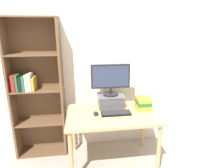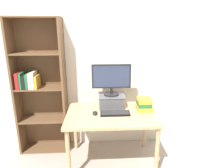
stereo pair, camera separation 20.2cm
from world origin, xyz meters
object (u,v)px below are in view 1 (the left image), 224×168
Objects in this scene: riser_box at (111,100)px; keyboard at (116,113)px; bookshelf_unit at (36,89)px; book_stack at (143,103)px; computer_monitor at (111,78)px; desk at (112,119)px; computer_mouse at (96,113)px.

keyboard is (0.03, -0.26, -0.08)m from riser_box.
bookshelf_unit reaches higher than book_stack.
riser_box is 0.68× the size of computer_monitor.
riser_box is 1.52× the size of book_stack.
bookshelf_unit is (-0.98, 0.38, 0.33)m from desk.
desk is at bearing -92.72° from riser_box.
bookshelf_unit is at bearing 170.79° from computer_monitor.
riser_box is 0.27m from keyboard.
keyboard is at bearing -22.29° from bookshelf_unit.
computer_mouse is (-0.22, -0.24, -0.38)m from computer_monitor.
riser_box reaches higher than desk.
computer_monitor is (0.01, 0.22, 0.48)m from desk.
bookshelf_unit is 3.67× the size of computer_monitor.
computer_monitor is (0.99, -0.16, 0.15)m from bookshelf_unit.
riser_box is at bearing 87.28° from desk.
keyboard reaches higher than desk.
book_stack is (0.42, -0.13, -0.32)m from computer_monitor.
bookshelf_unit reaches higher than computer_monitor.
computer_monitor is at bearing 87.26° from desk.
book_stack is at bearing -11.53° from bookshelf_unit.
computer_monitor reaches higher than riser_box.
computer_monitor is 1.40× the size of keyboard.
desk is 3.07× the size of keyboard.
computer_monitor reaches higher than keyboard.
book_stack reaches higher than desk.
computer_monitor is 2.23× the size of book_stack.
keyboard is at bearing -83.11° from riser_box.
riser_box reaches higher than computer_mouse.
book_stack reaches higher than keyboard.
bookshelf_unit reaches higher than keyboard.
bookshelf_unit is at bearing 170.87° from riser_box.
book_stack is (0.42, -0.13, -0.02)m from riser_box.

